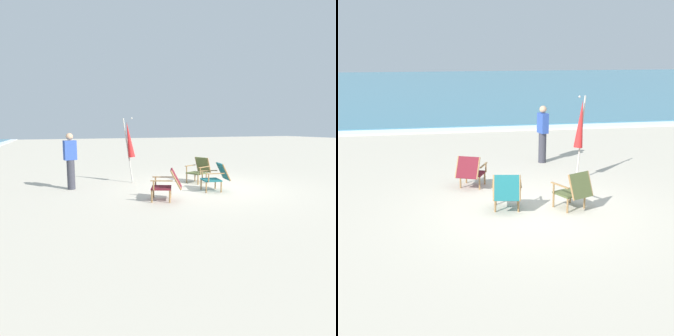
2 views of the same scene
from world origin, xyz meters
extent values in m
plane|color=beige|center=(0.00, 0.00, 0.00)|extent=(80.00, 80.00, 0.00)
cube|color=#515B33|center=(0.73, -0.01, 0.32)|extent=(0.67, 0.65, 0.04)
cube|color=#515B33|center=(0.87, -0.31, 0.56)|extent=(0.54, 0.40, 0.50)
cylinder|color=olive|center=(0.42, 0.09, 0.16)|extent=(0.04, 0.04, 0.32)
cylinder|color=olive|center=(0.85, 0.29, 0.16)|extent=(0.04, 0.04, 0.32)
cylinder|color=olive|center=(0.61, -0.30, 0.16)|extent=(0.04, 0.04, 0.32)
cylinder|color=olive|center=(1.03, -0.10, 0.16)|extent=(0.04, 0.04, 0.32)
cube|color=olive|center=(0.48, -0.14, 0.54)|extent=(0.26, 0.49, 0.02)
cylinder|color=olive|center=(0.40, 0.03, 0.43)|extent=(0.04, 0.04, 0.22)
cube|color=olive|center=(0.99, 0.09, 0.54)|extent=(0.26, 0.49, 0.02)
cylinder|color=olive|center=(0.91, 0.26, 0.43)|extent=(0.04, 0.04, 0.22)
cylinder|color=olive|center=(0.63, -0.41, 0.56)|extent=(0.13, 0.21, 0.50)
cylinder|color=olive|center=(1.10, -0.20, 0.56)|extent=(0.13, 0.21, 0.50)
cube|color=#196066|center=(-0.55, 0.17, 0.32)|extent=(0.60, 0.56, 0.04)
cube|color=#196066|center=(-0.61, -0.18, 0.55)|extent=(0.53, 0.35, 0.48)
cylinder|color=olive|center=(-0.74, 0.43, 0.16)|extent=(0.04, 0.04, 0.32)
cylinder|color=olive|center=(-0.28, 0.35, 0.16)|extent=(0.04, 0.04, 0.32)
cylinder|color=olive|center=(-0.82, 0.00, 0.16)|extent=(0.04, 0.04, 0.32)
cylinder|color=olive|center=(-0.35, -0.08, 0.16)|extent=(0.04, 0.04, 0.32)
cube|color=olive|center=(-0.83, 0.20, 0.54)|extent=(0.13, 0.53, 0.02)
cylinder|color=olive|center=(-0.79, 0.39, 0.43)|extent=(0.04, 0.04, 0.22)
cube|color=olive|center=(-0.28, 0.11, 0.54)|extent=(0.13, 0.53, 0.02)
cylinder|color=olive|center=(-0.24, 0.29, 0.43)|extent=(0.04, 0.04, 0.22)
cylinder|color=olive|center=(-0.86, -0.13, 0.55)|extent=(0.09, 0.27, 0.48)
cylinder|color=olive|center=(-0.36, -0.22, 0.55)|extent=(0.09, 0.27, 0.48)
cube|color=maroon|center=(-1.08, 1.86, 0.32)|extent=(0.67, 0.65, 0.04)
cube|color=maroon|center=(-1.22, 1.53, 0.55)|extent=(0.56, 0.45, 0.48)
cylinder|color=olive|center=(-1.21, 2.15, 0.16)|extent=(0.04, 0.04, 0.32)
cylinder|color=olive|center=(-0.78, 1.96, 0.16)|extent=(0.04, 0.04, 0.32)
cylinder|color=olive|center=(-1.38, 1.75, 0.16)|extent=(0.04, 0.04, 0.32)
cylinder|color=olive|center=(-0.95, 1.57, 0.16)|extent=(0.04, 0.04, 0.32)
cube|color=olive|center=(-1.34, 1.95, 0.54)|extent=(0.24, 0.50, 0.02)
cylinder|color=olive|center=(-1.27, 2.12, 0.43)|extent=(0.04, 0.04, 0.22)
cube|color=olive|center=(-0.83, 1.73, 0.54)|extent=(0.24, 0.50, 0.02)
cylinder|color=olive|center=(-0.75, 1.90, 0.43)|extent=(0.04, 0.04, 0.22)
cylinder|color=olive|center=(-1.46, 1.63, 0.55)|extent=(0.15, 0.27, 0.48)
cylinder|color=olive|center=(-0.99, 1.42, 0.55)|extent=(0.15, 0.27, 0.48)
cylinder|color=#B7B2A8|center=(1.63, 2.03, 1.04)|extent=(0.28, 0.29, 2.08)
cone|color=red|center=(1.60, 1.99, 1.40)|extent=(0.43, 0.43, 1.17)
sphere|color=#B7B2A8|center=(1.52, 1.92, 2.08)|extent=(0.06, 0.06, 0.06)
cylinder|color=#383842|center=(1.13, 3.85, 0.43)|extent=(0.22, 0.22, 0.86)
cube|color=#2D4CA5|center=(1.13, 3.85, 1.14)|extent=(0.28, 0.38, 0.56)
sphere|color=tan|center=(1.13, 3.85, 1.53)|extent=(0.20, 0.20, 0.20)
camera|label=1|loc=(-7.87, 4.31, 1.80)|focal=32.00mm
camera|label=2|loc=(-2.13, -8.82, 3.28)|focal=50.00mm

